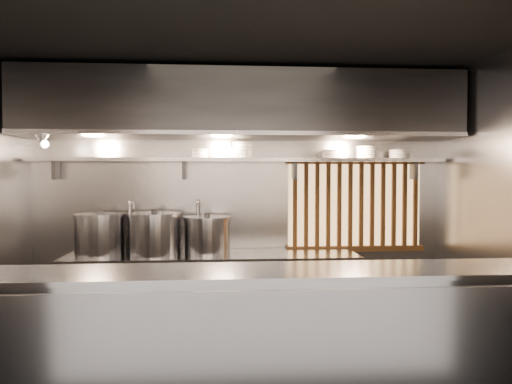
{
  "coord_description": "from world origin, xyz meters",
  "views": [
    {
      "loc": [
        -0.26,
        -4.03,
        1.72
      ],
      "look_at": [
        0.11,
        0.55,
        1.56
      ],
      "focal_mm": 35.0,
      "sensor_mm": 36.0,
      "label": 1
    }
  ],
  "objects": [
    {
      "name": "floor",
      "position": [
        0.0,
        0.0,
        0.0
      ],
      "size": [
        4.5,
        4.5,
        0.0
      ],
      "primitive_type": "plane",
      "color": "black",
      "rests_on": "ground"
    },
    {
      "name": "ceiling",
      "position": [
        0.0,
        0.0,
        2.8
      ],
      "size": [
        4.5,
        4.5,
        0.0
      ],
      "primitive_type": "plane",
      "rotation": [
        3.14,
        0.0,
        0.0
      ],
      "color": "black",
      "rests_on": "wall_back"
    },
    {
      "name": "wall_back",
      "position": [
        0.0,
        1.5,
        1.4
      ],
      "size": [
        4.5,
        0.0,
        4.5
      ],
      "primitive_type": "plane",
      "rotation": [
        1.57,
        0.0,
        0.0
      ],
      "color": "gray",
      "rests_on": "floor"
    },
    {
      "name": "wall_right",
      "position": [
        2.25,
        0.0,
        1.4
      ],
      "size": [
        0.0,
        3.0,
        3.0
      ],
      "primitive_type": "plane",
      "rotation": [
        1.57,
        0.0,
        -1.57
      ],
      "color": "gray",
      "rests_on": "floor"
    },
    {
      "name": "serving_counter",
      "position": [
        0.0,
        -0.96,
        0.57
      ],
      "size": [
        4.5,
        0.56,
        1.13
      ],
      "color": "#9E9EA4",
      "rests_on": "floor"
    },
    {
      "name": "cooking_bench",
      "position": [
        -0.3,
        1.13,
        0.45
      ],
      "size": [
        3.0,
        0.7,
        0.9
      ],
      "primitive_type": "cube",
      "color": "#9E9EA4",
      "rests_on": "floor"
    },
    {
      "name": "bowl_shelf",
      "position": [
        0.0,
        1.32,
        1.88
      ],
      "size": [
        4.4,
        0.34,
        0.04
      ],
      "primitive_type": "cube",
      "color": "#9E9EA4",
      "rests_on": "wall_back"
    },
    {
      "name": "exhaust_hood",
      "position": [
        0.0,
        1.1,
        2.42
      ],
      "size": [
        4.4,
        0.81,
        0.65
      ],
      "color": "#2D2D30",
      "rests_on": "ceiling"
    },
    {
      "name": "wood_screen",
      "position": [
        1.3,
        1.45,
        1.38
      ],
      "size": [
        1.56,
        0.09,
        1.04
      ],
      "color": "#F0B56C",
      "rests_on": "wall_back"
    },
    {
      "name": "faucet_left",
      "position": [
        -1.15,
        1.37,
        1.31
      ],
      "size": [
        0.04,
        0.3,
        0.5
      ],
      "color": "silver",
      "rests_on": "wall_back"
    },
    {
      "name": "faucet_right",
      "position": [
        -0.45,
        1.37,
        1.31
      ],
      "size": [
        0.04,
        0.3,
        0.5
      ],
      "color": "silver",
      "rests_on": "wall_back"
    },
    {
      "name": "heat_lamp",
      "position": [
        -1.9,
        0.85,
        2.07
      ],
      "size": [
        0.25,
        0.35,
        0.2
      ],
      "color": "#9E9EA4",
      "rests_on": "exhaust_hood"
    },
    {
      "name": "pendant_bulb",
      "position": [
        -0.1,
        1.2,
        1.96
      ],
      "size": [
        0.09,
        0.09,
        0.19
      ],
      "color": "#2D2D30",
      "rests_on": "exhaust_hood"
    },
    {
      "name": "stock_pot_left",
      "position": [
        -0.89,
        1.1,
        1.12
      ],
      "size": [
        0.71,
        0.71,
        0.47
      ],
      "rotation": [
        0.0,
        0.0,
        0.35
      ],
      "color": "#9E9EA4",
      "rests_on": "cooking_bench"
    },
    {
      "name": "stock_pot_mid",
      "position": [
        -1.44,
        1.14,
        1.12
      ],
      "size": [
        0.54,
        0.54,
        0.47
      ],
      "rotation": [
        0.0,
        0.0,
        -0.02
      ],
      "color": "#9E9EA4",
      "rests_on": "cooking_bench"
    },
    {
      "name": "stock_pot_right",
      "position": [
        -0.35,
        1.17,
        1.1
      ],
      "size": [
        0.51,
        0.51,
        0.43
      ],
      "rotation": [
        0.0,
        0.0,
        0.02
      ],
      "color": "#9E9EA4",
      "rests_on": "cooking_bench"
    },
    {
      "name": "bowl_stack_0",
      "position": [
        -0.43,
        1.32,
        1.95
      ],
      "size": [
        0.2,
        0.2,
        0.09
      ],
      "color": "white",
      "rests_on": "bowl_shelf"
    },
    {
      "name": "bowl_stack_1",
      "position": [
        0.03,
        1.32,
        1.98
      ],
      "size": [
        0.23,
        0.23,
        0.17
      ],
      "color": "white",
      "rests_on": "bowl_shelf"
    },
    {
      "name": "bowl_stack_2",
      "position": [
        1.0,
        1.32,
        1.95
      ],
      "size": [
        0.22,
        0.22,
        0.09
      ],
      "color": "white",
      "rests_on": "bowl_shelf"
    },
    {
      "name": "bowl_stack_3",
      "position": [
        1.38,
        1.32,
        1.97
      ],
      "size": [
        0.22,
        0.22,
        0.13
      ],
      "color": "white",
      "rests_on": "bowl_shelf"
    },
    {
      "name": "bowl_stack_4",
      "position": [
        1.76,
        1.32,
        1.95
      ],
      "size": [
        0.23,
        0.23,
        0.09
      ],
      "color": "white",
      "rests_on": "bowl_shelf"
    }
  ]
}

